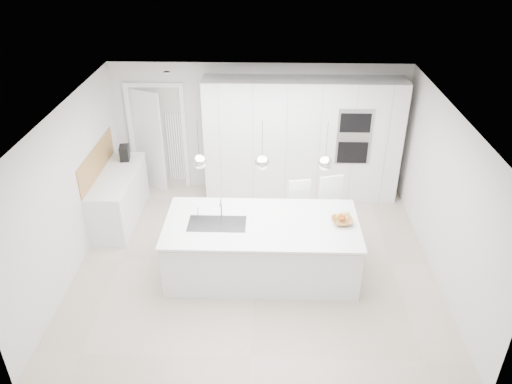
{
  "coord_description": "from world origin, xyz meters",
  "views": [
    {
      "loc": [
        0.19,
        -6.35,
        4.87
      ],
      "look_at": [
        0.0,
        0.3,
        1.1
      ],
      "focal_mm": 35.0,
      "sensor_mm": 36.0,
      "label": 1
    }
  ],
  "objects_px": {
    "island_base": "(262,251)",
    "bar_stool_left": "(299,216)",
    "espresso_machine": "(124,153)",
    "fruit_bowl": "(342,221)",
    "bar_stool_right": "(330,214)"
  },
  "relations": [
    {
      "from": "espresso_machine",
      "to": "bar_stool_right",
      "type": "xyz_separation_m",
      "value": [
        3.62,
        -1.3,
        -0.43
      ]
    },
    {
      "from": "fruit_bowl",
      "to": "espresso_machine",
      "type": "height_order",
      "value": "espresso_machine"
    },
    {
      "from": "fruit_bowl",
      "to": "bar_stool_right",
      "type": "distance_m",
      "value": 0.79
    },
    {
      "from": "island_base",
      "to": "bar_stool_left",
      "type": "bearing_deg",
      "value": 53.32
    },
    {
      "from": "island_base",
      "to": "espresso_machine",
      "type": "bearing_deg",
      "value": 140.48
    },
    {
      "from": "bar_stool_right",
      "to": "bar_stool_left",
      "type": "bearing_deg",
      "value": 163.7
    },
    {
      "from": "island_base",
      "to": "bar_stool_right",
      "type": "relative_size",
      "value": 2.33
    },
    {
      "from": "espresso_machine",
      "to": "bar_stool_left",
      "type": "height_order",
      "value": "espresso_machine"
    },
    {
      "from": "espresso_machine",
      "to": "bar_stool_left",
      "type": "xyz_separation_m",
      "value": [
        3.12,
        -1.3,
        -0.47
      ]
    },
    {
      "from": "island_base",
      "to": "fruit_bowl",
      "type": "bearing_deg",
      "value": 3.32
    },
    {
      "from": "island_base",
      "to": "espresso_machine",
      "type": "distance_m",
      "value": 3.33
    },
    {
      "from": "espresso_machine",
      "to": "island_base",
      "type": "bearing_deg",
      "value": -48.31
    },
    {
      "from": "fruit_bowl",
      "to": "bar_stool_right",
      "type": "bearing_deg",
      "value": 95.92
    },
    {
      "from": "fruit_bowl",
      "to": "island_base",
      "type": "bearing_deg",
      "value": -176.68
    },
    {
      "from": "bar_stool_left",
      "to": "bar_stool_right",
      "type": "height_order",
      "value": "bar_stool_right"
    }
  ]
}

